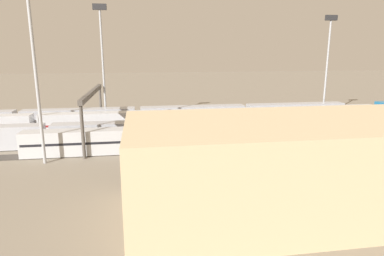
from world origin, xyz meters
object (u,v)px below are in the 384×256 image
Objects in this scene: train_on_track_0 at (138,116)px; light_mast_2 at (102,49)px; signal_gantry at (92,98)px; maintenance_shed at (311,165)px; train_on_track_4 at (249,135)px; light_mast_0 at (328,52)px; light_mast_3 at (30,23)px; train_on_track_1 at (151,120)px; train_on_track_3 at (184,130)px.

light_mast_2 is at bearing -18.21° from train_on_track_0.
maintenance_shed is (-25.05, 32.52, -2.76)m from signal_gantry.
train_on_track_4 is 2.86× the size of signal_gantry.
light_mast_2 is at bearing -94.55° from signal_gantry.
signal_gantry reaches higher than train_on_track_0.
maintenance_shed is at bearing 86.91° from train_on_track_4.
light_mast_0 is 63.67m from light_mast_3.
light_mast_2 reaches higher than train_on_track_1.
train_on_track_3 is at bearing -25.79° from train_on_track_4.
light_mast_0 is at bearing -176.69° from train_on_track_0.
signal_gantry reaches higher than train_on_track_3.
light_mast_2 is 26.65m from light_mast_3.
train_on_track_0 is 4.01× the size of light_mast_0.
light_mast_3 is at bearing 68.59° from signal_gantry.
maintenance_shed is (1.22, 22.52, 2.64)m from train_on_track_4.
train_on_track_1 is 40.32m from maintenance_shed.
light_mast_0 reaches higher than train_on_track_3.
train_on_track_0 is (8.02, -15.00, -0.07)m from train_on_track_3.
train_on_track_1 is at bearing -68.82° from maintenance_shed.
light_mast_3 reaches higher than maintenance_shed.
train_on_track_3 is 0.95× the size of train_on_track_0.
train_on_track_1 is at bearing 142.66° from light_mast_2.
train_on_track_4 is 37.29m from light_mast_0.
train_on_track_4 is at bearing 136.40° from train_on_track_1.
light_mast_0 is (-44.81, -2.59, 13.46)m from train_on_track_0.
signal_gantry is at bearing 51.70° from train_on_track_0.
train_on_track_1 is 5.64m from train_on_track_0.
light_mast_2 reaches higher than train_on_track_4.
light_mast_0 is 0.66× the size of maintenance_shed.
train_on_track_1 reaches higher than train_on_track_0.
train_on_track_3 is 17.01m from train_on_track_0.
train_on_track_4 is 2.84× the size of light_mast_2.
light_mast_3 is at bearing 24.19° from light_mast_0.
signal_gantry is at bearing -111.41° from light_mast_3.
light_mast_3 reaches higher than train_on_track_1.
light_mast_3 is at bearing -32.16° from maintenance_shed.
train_on_track_3 is 3.80× the size of light_mast_0.
light_mast_3 is (13.17, 23.45, 17.26)m from train_on_track_0.
train_on_track_0 is 15.96m from light_mast_2.
train_on_track_4 is at bearing 40.51° from light_mast_0.
light_mast_2 is at bearing 0.35° from light_mast_0.
train_on_track_1 is 5.83× the size of light_mast_0.
train_on_track_3 is 28.56m from light_mast_3.
light_mast_2 is at bearing -41.38° from train_on_track_4.
light_mast_0 is 54.78m from signal_gantry.
light_mast_3 is (21.19, 8.45, 17.19)m from train_on_track_3.
train_on_track_3 is 3.60× the size of light_mast_2.
light_mast_0 is at bearing -139.49° from train_on_track_4.
train_on_track_1 is 3.86× the size of maintenance_shed.
maintenance_shed is (-17.15, 42.52, 2.64)m from train_on_track_0.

